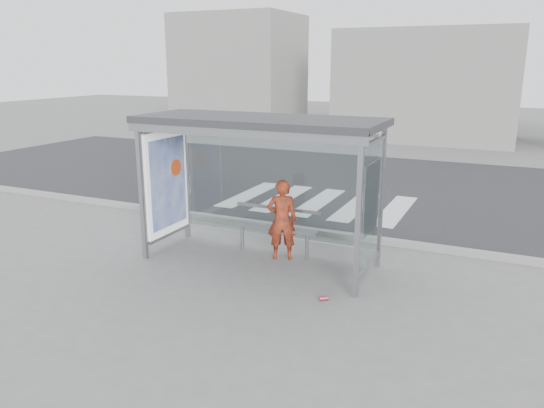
{
  "coord_description": "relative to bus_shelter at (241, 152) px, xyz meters",
  "views": [
    {
      "loc": [
        4.01,
        -8.1,
        3.5
      ],
      "look_at": [
        0.16,
        0.2,
        1.06
      ],
      "focal_mm": 35.0,
      "sensor_mm": 36.0,
      "label": 1
    }
  ],
  "objects": [
    {
      "name": "bench",
      "position": [
        0.45,
        0.44,
        -1.45
      ],
      "size": [
        1.72,
        0.32,
        0.89
      ],
      "color": "slate",
      "rests_on": "ground"
    },
    {
      "name": "soda_can",
      "position": [
        1.97,
        -1.1,
        -1.95
      ],
      "size": [
        0.15,
        0.14,
        0.07
      ],
      "primitive_type": "cylinder",
      "rotation": [
        0.0,
        1.57,
        0.65
      ],
      "color": "#D33E59",
      "rests_on": "ground"
    },
    {
      "name": "ground",
      "position": [
        0.37,
        -0.06,
        -1.98
      ],
      "size": [
        80.0,
        80.0,
        0.0
      ],
      "primitive_type": "plane",
      "color": "slate",
      "rests_on": "ground"
    },
    {
      "name": "crosswalk",
      "position": [
        -0.13,
        4.44,
        -1.98
      ],
      "size": [
        4.55,
        3.0,
        0.0
      ],
      "color": "silver",
      "rests_on": "ground"
    },
    {
      "name": "curb",
      "position": [
        0.37,
        1.89,
        -1.92
      ],
      "size": [
        30.0,
        0.18,
        0.12
      ],
      "primitive_type": "cube",
      "color": "gray",
      "rests_on": "ground"
    },
    {
      "name": "road",
      "position": [
        0.37,
        6.94,
        -1.98
      ],
      "size": [
        30.0,
        10.0,
        0.01
      ],
      "primitive_type": "cube",
      "color": "#252527",
      "rests_on": "ground"
    },
    {
      "name": "bus_shelter",
      "position": [
        0.0,
        0.0,
        0.0
      ],
      "size": [
        4.25,
        1.65,
        2.62
      ],
      "color": "gray",
      "rests_on": "ground"
    },
    {
      "name": "building_center",
      "position": [
        0.37,
        17.94,
        0.52
      ],
      "size": [
        8.0,
        5.0,
        5.0
      ],
      "primitive_type": "cube",
      "color": "gray",
      "rests_on": "ground"
    },
    {
      "name": "building_left",
      "position": [
        -9.63,
        17.94,
        1.02
      ],
      "size": [
        6.0,
        5.0,
        6.0
      ],
      "primitive_type": "cube",
      "color": "gray",
      "rests_on": "ground"
    },
    {
      "name": "person",
      "position": [
        0.67,
        0.28,
        -1.24
      ],
      "size": [
        0.64,
        0.55,
        1.5
      ],
      "primitive_type": "imported",
      "rotation": [
        0.0,
        0.0,
        3.56
      ],
      "color": "red",
      "rests_on": "ground"
    }
  ]
}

